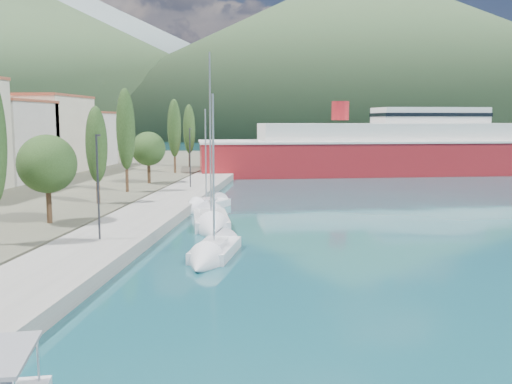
# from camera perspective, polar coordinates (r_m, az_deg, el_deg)

# --- Properties ---
(ground) EXTENTS (1400.00, 1400.00, 0.00)m
(ground) POSITION_cam_1_polar(r_m,az_deg,el_deg) (139.07, 3.85, 4.01)
(ground) COLOR #174D57
(quay) EXTENTS (5.00, 88.00, 0.80)m
(quay) POSITION_cam_1_polar(r_m,az_deg,el_deg) (46.94, -9.71, -1.81)
(quay) COLOR gray
(quay) RESTS_ON ground
(hills_far) EXTENTS (1480.00, 900.00, 180.00)m
(hills_far) POSITION_cam_1_polar(r_m,az_deg,el_deg) (655.56, 17.41, 12.97)
(hills_far) COLOR slate
(hills_far) RESTS_ON ground
(hills_near) EXTENTS (1010.00, 520.00, 115.00)m
(hills_near) POSITION_cam_1_polar(r_m,az_deg,el_deg) (404.86, 19.09, 12.69)
(hills_near) COLOR #385130
(hills_near) RESTS_ON ground
(tree_row) EXTENTS (3.95, 65.56, 10.03)m
(tree_row) POSITION_cam_1_polar(r_m,az_deg,el_deg) (53.28, -14.05, 4.74)
(tree_row) COLOR #47301E
(tree_row) RESTS_ON land_strip
(lamp_posts) EXTENTS (0.15, 48.78, 6.06)m
(lamp_posts) POSITION_cam_1_polar(r_m,az_deg,el_deg) (35.16, -14.77, 1.12)
(lamp_posts) COLOR #2D2D33
(lamp_posts) RESTS_ON quay
(sailboat_near) EXTENTS (2.55, 7.02, 9.90)m
(sailboat_near) POSITION_cam_1_polar(r_m,az_deg,el_deg) (31.17, -4.79, -6.54)
(sailboat_near) COLOR silver
(sailboat_near) RESTS_ON ground
(sailboat_mid) EXTENTS (4.35, 9.60, 13.37)m
(sailboat_mid) POSITION_cam_1_polar(r_m,az_deg,el_deg) (39.87, -4.39, -3.44)
(sailboat_mid) COLOR silver
(sailboat_mid) RESTS_ON ground
(sailboat_far) EXTENTS (4.17, 6.72, 9.42)m
(sailboat_far) POSITION_cam_1_polar(r_m,az_deg,el_deg) (48.78, -5.75, -1.55)
(sailboat_far) COLOR silver
(sailboat_far) RESTS_ON ground
(ferry) EXTENTS (55.88, 22.47, 10.86)m
(ferry) POSITION_cam_1_polar(r_m,az_deg,el_deg) (84.33, 13.46, 4.03)
(ferry) COLOR maroon
(ferry) RESTS_ON ground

